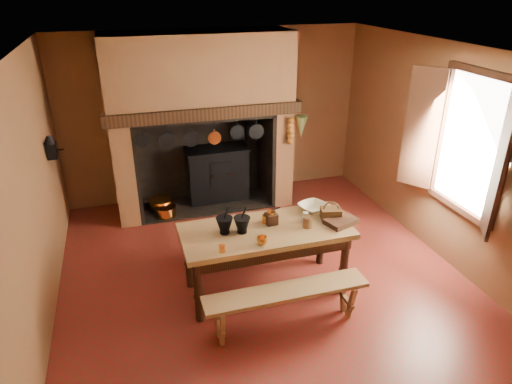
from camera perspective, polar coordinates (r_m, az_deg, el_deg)
floor at (r=5.96m, az=0.94°, el=-10.69°), size 5.50×5.50×0.00m
ceiling at (r=4.88m, az=1.18°, el=17.03°), size 5.50×5.50×0.00m
back_wall at (r=7.78m, az=-5.25°, el=9.50°), size 5.00×0.02×2.80m
wall_left at (r=5.15m, az=-26.53°, el=-1.64°), size 0.02×5.50×2.80m
wall_right at (r=6.43m, az=22.82°, el=4.19°), size 0.02×5.50×2.80m
wall_front at (r=3.16m, az=17.24°, el=-17.69°), size 5.00×0.02×2.80m
chimney_breast at (r=7.20m, az=-7.01°, el=11.53°), size 2.95×0.96×2.80m
iron_range at (r=7.79m, az=-4.82°, el=2.40°), size 1.12×0.55×1.60m
hearth_pans at (r=7.62m, az=-11.75°, el=-1.83°), size 0.51×0.62×0.20m
hanging_pans at (r=6.84m, az=-6.37°, el=6.90°), size 1.92×0.29×0.27m
onion_string at (r=7.18m, az=4.30°, el=7.62°), size 0.12×0.10×0.46m
herb_bunch at (r=7.23m, az=5.66°, el=8.10°), size 0.20×0.20×0.35m
window at (r=5.96m, az=24.49°, el=5.39°), size 0.39×1.75×1.76m
wall_coffee_mill at (r=6.52m, az=-24.28°, el=5.29°), size 0.23×0.16×0.31m
work_table at (r=5.38m, az=1.24°, el=-5.83°), size 1.97×0.88×0.86m
bench_front at (r=5.02m, az=3.81°, el=-13.24°), size 1.80×0.31×0.51m
bench_back at (r=6.13m, az=-0.82°, el=-5.38°), size 1.77×0.31×0.50m
mortar_large at (r=5.18m, az=-3.96°, el=-4.09°), size 0.19×0.19×0.33m
mortar_small at (r=5.18m, az=-1.76°, el=-4.03°), size 0.19×0.19×0.33m
coffee_grinder at (r=5.37m, az=1.92°, el=-3.24°), size 0.18×0.14×0.21m
brass_mug_a at (r=4.88m, az=-4.26°, el=-7.05°), size 0.08×0.08×0.08m
brass_mug_b at (r=5.41m, az=1.23°, el=-3.37°), size 0.09×0.09×0.10m
mixing_bowl at (r=5.73m, az=7.15°, el=-1.93°), size 0.43×0.43×0.08m
stoneware_crock at (r=5.34m, az=6.45°, el=-3.75°), size 0.11×0.11×0.13m
glass_jar at (r=5.45m, az=6.20°, el=-3.14°), size 0.08×0.08×0.12m
wicker_basket at (r=5.56m, az=9.33°, el=-2.60°), size 0.27×0.22×0.23m
wooden_tray at (r=5.49m, az=10.59°, el=-3.62°), size 0.42×0.36×0.06m
brass_cup at (r=4.99m, az=0.78°, el=-6.09°), size 0.13×0.13×0.09m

